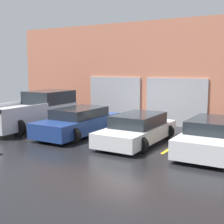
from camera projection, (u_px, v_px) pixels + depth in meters
The scene contains 10 objects.
ground_plane at pixel (121, 133), 14.65m from camera, with size 28.00×28.00×0.00m, color black.
shophouse_building at pixel (150, 73), 17.08m from camera, with size 17.77×0.68×5.53m.
pickup_truck at pixel (35, 111), 15.93m from camera, with size 2.52×5.25×1.81m.
sedan_white at pixel (138, 129), 12.74m from camera, with size 2.14×4.41×1.17m.
sedan_side at pixel (212, 137), 11.24m from camera, with size 2.19×4.24×1.23m.
van_right at pixel (79, 122), 14.23m from camera, with size 2.25×4.57×1.23m.
parking_stripe_far_left at pixel (10, 126), 16.53m from camera, with size 0.12×2.20×0.01m, color gold.
parking_stripe_left at pixel (53, 131), 15.04m from camera, with size 0.12×2.20×0.01m, color gold.
parking_stripe_centre at pixel (106, 138), 13.54m from camera, with size 0.12×2.20×0.01m, color gold.
parking_stripe_right at pixel (172, 147), 12.05m from camera, with size 0.12×2.20×0.01m, color gold.
Camera 1 is at (6.91, -12.60, 3.06)m, focal length 50.00 mm.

